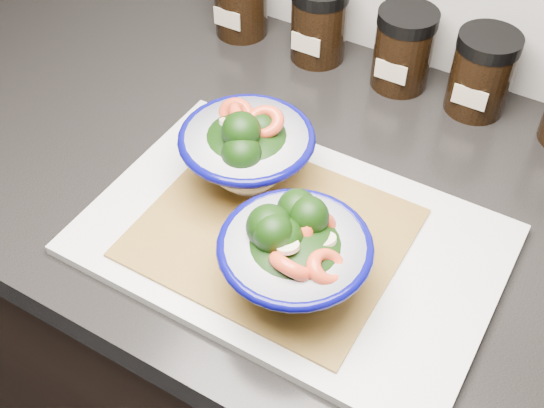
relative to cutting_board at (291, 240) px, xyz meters
The scene contains 9 objects.
cabinet 0.49m from the cutting_board, 128.57° to the left, with size 3.43×0.58×0.86m, color black.
countertop 0.13m from the cutting_board, 128.57° to the left, with size 3.50×0.60×0.04m, color black.
cutting_board is the anchor object (origin of this frame).
bamboo_mat 0.02m from the cutting_board, 158.63° to the right, with size 0.28×0.24×0.00m, color #AA7F33.
bowl_left 0.11m from the cutting_board, 151.11° to the left, with size 0.16×0.16×0.11m.
bowl_right 0.09m from the cutting_board, 59.55° to the right, with size 0.15×0.15×0.10m.
spice_jar_b 0.37m from the cutting_board, 113.28° to the left, with size 0.08×0.08×0.11m.
spice_jar_c 0.34m from the cutting_board, 92.53° to the left, with size 0.08×0.08×0.11m.
spice_jar_d 0.35m from the cutting_board, 74.20° to the left, with size 0.08×0.08×0.11m.
Camera 1 is at (0.31, 0.92, 1.48)m, focal length 45.00 mm.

